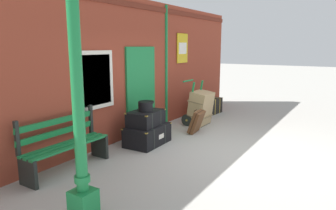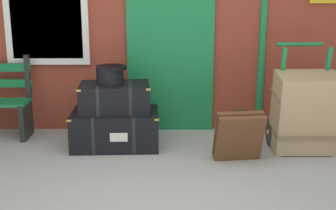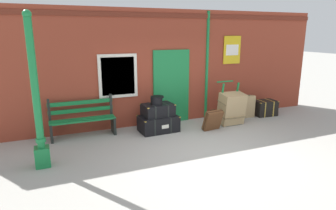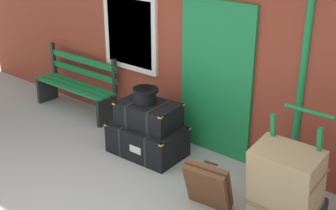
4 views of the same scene
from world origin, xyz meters
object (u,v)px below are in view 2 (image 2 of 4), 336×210
Objects in this scene: porters_trolley at (299,125)px; large_brown_trunk at (305,113)px; steamer_trunk_middle at (115,97)px; suitcase_charcoal at (239,136)px; steamer_trunk_base at (116,129)px; round_hatbox at (110,74)px.

large_brown_trunk is (0.00, -0.17, 0.19)m from porters_trolley.
porters_trolley reaches higher than large_brown_trunk.
porters_trolley is at bearing 90.00° from large_brown_trunk.
porters_trolley is 0.26m from large_brown_trunk.
porters_trolley is 1.29× the size of large_brown_trunk.
steamer_trunk_middle reaches higher than suitcase_charcoal.
steamer_trunk_base is at bearing -89.36° from steamer_trunk_middle.
steamer_trunk_middle is at bearing 158.38° from suitcase_charcoal.
steamer_trunk_middle is (-0.00, 0.04, 0.37)m from steamer_trunk_base.
large_brown_trunk reaches higher than steamer_trunk_middle.
round_hatbox is 0.61× the size of suitcase_charcoal.
suitcase_charcoal is (-0.78, -0.45, 0.01)m from porters_trolley.
steamer_trunk_base is 0.65m from round_hatbox.
steamer_trunk_middle is 2.17m from large_brown_trunk.
steamer_trunk_middle is 1.48× the size of suitcase_charcoal.
steamer_trunk_base is 2.15m from porters_trolley.
round_hatbox is at bearing -146.74° from steamer_trunk_middle.
steamer_trunk_base is 1.22× the size of steamer_trunk_middle.
steamer_trunk_base is 1.11× the size of large_brown_trunk.
steamer_trunk_base is at bearing 159.67° from suitcase_charcoal.
steamer_trunk_middle is 0.70× the size of porters_trolley.
large_brown_trunk reaches higher than steamer_trunk_base.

